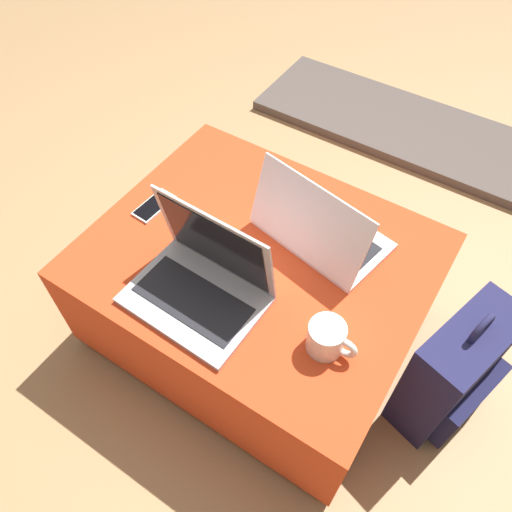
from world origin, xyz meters
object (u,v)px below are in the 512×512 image
backpack (454,373)px  coffee_mug (328,338)px  cell_phone (154,206)px  laptop_near (202,280)px  laptop_far (318,229)px

backpack → coffee_mug: 0.47m
backpack → cell_phone: bearing=111.9°
backpack → coffee_mug: bearing=142.9°
cell_phone → backpack: backpack is taller
laptop_near → coffee_mug: 0.36m
laptop_near → coffee_mug: laptop_near is taller
cell_phone → coffee_mug: bearing=-8.0°
cell_phone → coffee_mug: 0.69m
laptop_far → laptop_near: bearing=74.3°
cell_phone → coffee_mug: size_ratio=1.07×
laptop_near → cell_phone: bearing=153.2°
laptop_far → backpack: size_ratio=0.83×
backpack → coffee_mug: size_ratio=3.77×
laptop_far → cell_phone: bearing=29.2°
laptop_near → backpack: size_ratio=0.73×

